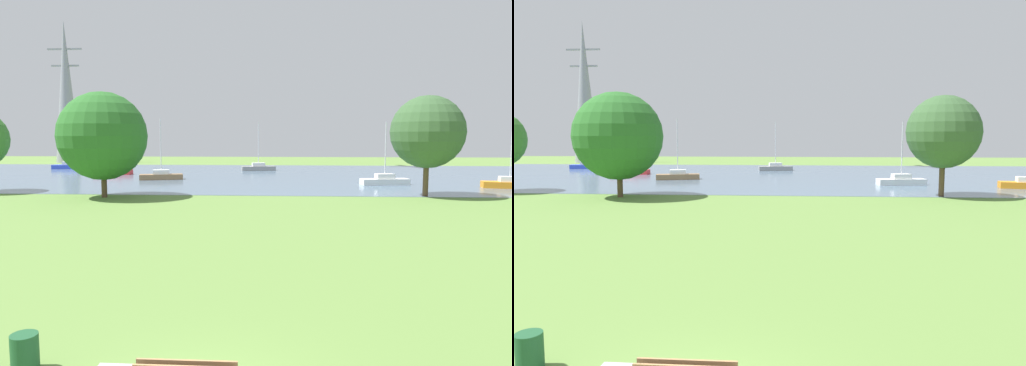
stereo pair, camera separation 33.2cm
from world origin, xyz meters
TOP-DOWN VIEW (x-y plane):
  - ground_plane at (0.00, 22.00)m, footprint 160.00×160.00m
  - litter_bin at (-3.69, 1.34)m, footprint 0.56×0.56m
  - water_surface at (0.00, 50.00)m, footprint 140.00×40.00m
  - sailboat_brown at (-12.28, 43.52)m, footprint 5.02×2.68m
  - sailboat_white at (11.79, 39.49)m, footprint 4.98×2.23m
  - sailboat_red at (-20.37, 50.05)m, footprint 4.83×1.60m
  - sailboat_orange at (22.89, 37.02)m, footprint 5.00×2.39m
  - sailboat_blue at (-30.72, 59.56)m, footprint 4.97×2.20m
  - sailboat_gray at (-2.10, 58.07)m, footprint 5.01×2.48m
  - tree_west_far at (-12.81, 28.37)m, footprint 7.03×7.03m
  - tree_mid_shore at (13.19, 30.64)m, footprint 5.89×5.89m
  - electricity_pylon at (-38.97, 76.57)m, footprint 6.40×4.40m

SIDE VIEW (x-z plane):
  - ground_plane at x=0.00m, z-range 0.00..0.00m
  - water_surface at x=0.00m, z-range 0.00..0.02m
  - litter_bin at x=-3.69m, z-range 0.00..0.80m
  - sailboat_orange at x=22.89m, z-range -2.21..3.10m
  - sailboat_white at x=11.79m, z-range -2.71..3.62m
  - sailboat_red at x=-20.37m, z-range -2.75..3.66m
  - sailboat_blue at x=-30.72m, z-range -2.90..3.81m
  - sailboat_brown at x=-12.28m, z-range -2.97..3.89m
  - sailboat_gray at x=-2.10m, z-range -2.99..3.91m
  - tree_west_far at x=-12.81m, z-range 0.70..9.13m
  - tree_mid_shore at x=13.19m, z-range 1.14..9.34m
  - electricity_pylon at x=-38.97m, z-range 0.01..26.09m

